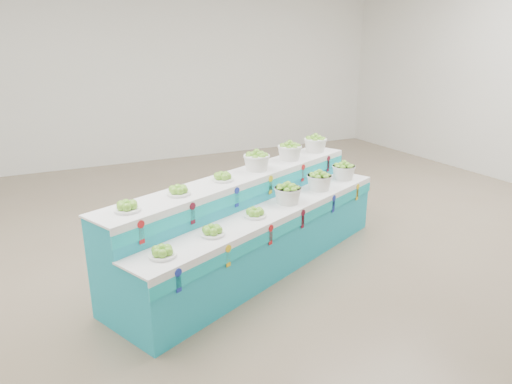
# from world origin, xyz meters

# --- Properties ---
(ground) EXTENTS (10.00, 10.00, 0.00)m
(ground) POSITION_xyz_m (0.00, 0.00, 0.00)
(ground) COLOR #77654E
(ground) RESTS_ON ground
(back_wall) EXTENTS (10.00, 0.00, 10.00)m
(back_wall) POSITION_xyz_m (0.00, 5.00, 2.00)
(back_wall) COLOR silver
(back_wall) RESTS_ON ground
(display_stand) EXTENTS (3.73, 2.34, 1.02)m
(display_stand) POSITION_xyz_m (-0.57, -0.35, 0.51)
(display_stand) COLOR #1DA8C1
(display_stand) RESTS_ON ground
(plate_lower_left) EXTENTS (0.31, 0.31, 0.10)m
(plate_lower_left) POSITION_xyz_m (-1.85, -1.15, 0.77)
(plate_lower_left) COLOR white
(plate_lower_left) RESTS_ON display_stand
(plate_lower_mid) EXTENTS (0.31, 0.31, 0.10)m
(plate_lower_mid) POSITION_xyz_m (-1.31, -0.92, 0.77)
(plate_lower_mid) COLOR white
(plate_lower_mid) RESTS_ON display_stand
(plate_lower_right) EXTENTS (0.31, 0.31, 0.10)m
(plate_lower_right) POSITION_xyz_m (-0.74, -0.67, 0.77)
(plate_lower_right) COLOR white
(plate_lower_right) RESTS_ON display_stand
(basket_lower_left) EXTENTS (0.40, 0.40, 0.23)m
(basket_lower_left) POSITION_xyz_m (-0.23, -0.44, 0.83)
(basket_lower_left) COLOR silver
(basket_lower_left) RESTS_ON display_stand
(basket_lower_mid) EXTENTS (0.40, 0.40, 0.23)m
(basket_lower_mid) POSITION_xyz_m (0.37, -0.18, 0.83)
(basket_lower_mid) COLOR silver
(basket_lower_mid) RESTS_ON display_stand
(basket_lower_right) EXTENTS (0.40, 0.40, 0.23)m
(basket_lower_right) POSITION_xyz_m (0.91, 0.05, 0.83)
(basket_lower_right) COLOR silver
(basket_lower_right) RESTS_ON display_stand
(plate_upper_left) EXTENTS (0.31, 0.31, 0.10)m
(plate_upper_left) POSITION_xyz_m (-2.03, -0.74, 1.07)
(plate_upper_left) COLOR white
(plate_upper_left) RESTS_ON display_stand
(plate_upper_mid) EXTENTS (0.31, 0.31, 0.10)m
(plate_upper_mid) POSITION_xyz_m (-1.49, -0.50, 1.07)
(plate_upper_mid) COLOR white
(plate_upper_mid) RESTS_ON display_stand
(plate_upper_right) EXTENTS (0.31, 0.31, 0.10)m
(plate_upper_right) POSITION_xyz_m (-0.93, -0.25, 1.07)
(plate_upper_right) COLOR white
(plate_upper_right) RESTS_ON display_stand
(basket_upper_left) EXTENTS (0.40, 0.40, 0.23)m
(basket_upper_left) POSITION_xyz_m (-0.41, -0.03, 1.13)
(basket_upper_left) COLOR silver
(basket_upper_left) RESTS_ON display_stand
(basket_upper_mid) EXTENTS (0.40, 0.40, 0.23)m
(basket_upper_mid) POSITION_xyz_m (0.18, 0.23, 1.13)
(basket_upper_mid) COLOR silver
(basket_upper_mid) RESTS_ON display_stand
(basket_upper_right) EXTENTS (0.40, 0.40, 0.23)m
(basket_upper_right) POSITION_xyz_m (0.72, 0.47, 1.13)
(basket_upper_right) COLOR silver
(basket_upper_right) RESTS_ON display_stand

